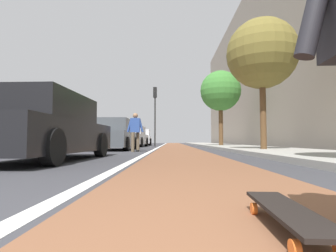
# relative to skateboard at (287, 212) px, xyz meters

# --- Properties ---
(ground_plane) EXTENTS (80.00, 80.00, 0.00)m
(ground_plane) POSITION_rel_skateboard_xyz_m (9.04, 0.21, -0.09)
(ground_plane) COLOR #38383D
(bike_lane_paint) EXTENTS (56.00, 2.14, 0.00)m
(bike_lane_paint) POSITION_rel_skateboard_xyz_m (23.04, 0.21, -0.09)
(bike_lane_paint) COLOR brown
(bike_lane_paint) RESTS_ON ground
(lane_stripe_white) EXTENTS (52.00, 0.16, 0.01)m
(lane_stripe_white) POSITION_rel_skateboard_xyz_m (19.04, 1.43, -0.09)
(lane_stripe_white) COLOR silver
(lane_stripe_white) RESTS_ON ground
(sidewalk_curb) EXTENTS (52.00, 3.20, 0.13)m
(sidewalk_curb) POSITION_rel_skateboard_xyz_m (17.04, -3.33, -0.03)
(sidewalk_curb) COLOR #9E9B93
(sidewalk_curb) RESTS_ON ground
(building_facade) EXTENTS (40.00, 1.20, 13.07)m
(building_facade) POSITION_rel_skateboard_xyz_m (21.04, -6.35, 6.44)
(building_facade) COLOR gray
(building_facade) RESTS_ON ground
(skateboard) EXTENTS (0.85, 0.24, 0.11)m
(skateboard) POSITION_rel_skateboard_xyz_m (0.00, 0.00, 0.00)
(skateboard) COLOR orange
(skateboard) RESTS_ON ground
(parked_car_near) EXTENTS (4.59, 1.97, 1.49)m
(parked_car_near) POSITION_rel_skateboard_xyz_m (4.67, 3.41, 0.63)
(parked_car_near) COLOR black
(parked_car_near) RESTS_ON ground
(parked_car_mid) EXTENTS (4.41, 2.00, 1.47)m
(parked_car_mid) POSITION_rel_skateboard_xyz_m (11.51, 3.40, 0.61)
(parked_car_mid) COLOR #4C5156
(parked_car_mid) RESTS_ON ground
(parked_car_far) EXTENTS (4.29, 2.06, 1.50)m
(parked_car_far) POSITION_rel_skateboard_xyz_m (18.08, 3.42, 0.63)
(parked_car_far) COLOR silver
(parked_car_far) RESTS_ON ground
(parked_car_end) EXTENTS (4.65, 2.17, 1.49)m
(parked_car_end) POSITION_rel_skateboard_xyz_m (24.14, 3.52, 0.63)
(parked_car_end) COLOR silver
(parked_car_end) RESTS_ON ground
(traffic_light) EXTENTS (0.33, 0.28, 4.58)m
(traffic_light) POSITION_rel_skateboard_xyz_m (19.10, 1.83, 3.05)
(traffic_light) COLOR #2D2D2D
(traffic_light) RESTS_ON ground
(street_tree_mid) EXTENTS (2.70, 2.70, 5.15)m
(street_tree_mid) POSITION_rel_skateboard_xyz_m (8.81, -2.93, 3.69)
(street_tree_mid) COLOR brown
(street_tree_mid) RESTS_ON ground
(street_tree_far) EXTENTS (2.85, 2.85, 5.41)m
(street_tree_far) POSITION_rel_skateboard_xyz_m (17.46, -2.93, 3.86)
(street_tree_far) COLOR brown
(street_tree_far) RESTS_ON ground
(pedestrian_distant) EXTENTS (0.44, 0.68, 1.56)m
(pedestrian_distant) POSITION_rel_skateboard_xyz_m (9.39, 2.02, 0.80)
(pedestrian_distant) COLOR brown
(pedestrian_distant) RESTS_ON ground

